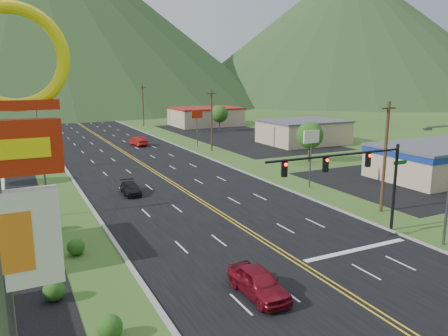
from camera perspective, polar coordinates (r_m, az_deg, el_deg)
name	(u,v)px	position (r m, az deg, el deg)	size (l,w,h in m)	color
traffic_signal	(357,170)	(33.81, 16.99, -0.25)	(13.10, 0.43, 7.00)	black
streetlight_east	(448,176)	(34.74, 27.17, -0.99)	(3.28, 0.25, 9.00)	#59595E
streetlight_west	(39,118)	(80.39, -23.01, 6.00)	(3.28, 0.25, 9.00)	#59595E
building_east_near	(439,159)	(58.92, 26.27, 1.02)	(15.40, 10.40, 4.10)	#CDB38E
building_east_mid	(303,132)	(81.61, 10.31, 4.69)	(14.40, 11.40, 4.30)	#CDB38E
building_east_far	(206,117)	(109.81, -2.40, 6.73)	(16.40, 12.40, 4.50)	#CDB38E
pole_sign_west_a	(43,160)	(40.64, -22.54, 0.94)	(2.00, 0.18, 6.40)	#59595E
pole_sign_west_b	(30,132)	(62.40, -24.03, 4.35)	(2.00, 0.18, 6.40)	#59595E
pole_sign_east_a	(311,143)	(48.52, 11.32, 3.27)	(2.00, 0.18, 6.40)	#59595E
pole_sign_east_b	(197,118)	(76.21, -3.56, 6.55)	(2.00, 0.18, 6.40)	#59595E
tree_east_a	(310,135)	(63.54, 11.14, 4.22)	(3.84, 3.84, 5.82)	#382314
tree_east_b	(219,114)	(97.98, -0.61, 7.08)	(3.84, 3.84, 5.82)	#382314
utility_pole_a	(385,156)	(41.53, 20.29, 1.43)	(1.60, 0.28, 10.00)	#382314
utility_pole_b	(212,120)	(71.84, -1.63, 6.30)	(1.60, 0.28, 10.00)	#382314
utility_pole_c	(143,105)	(109.35, -10.53, 8.03)	(1.60, 0.28, 10.00)	#382314
utility_pole_d	(108,98)	(148.16, -14.85, 8.80)	(1.60, 0.28, 10.00)	#382314
mountain_n	(36,9)	(232.52, -23.34, 18.49)	(220.00, 220.00, 85.00)	#1A3518
mountain_ne	(346,32)	(249.29, 15.69, 16.75)	(180.00, 180.00, 70.00)	#1A3518
car_red_near	(259,283)	(25.34, 4.54, -14.74)	(1.88, 4.67, 1.59)	maroon
car_dark_mid	(131,189)	(46.68, -12.10, -2.66)	(1.72, 4.23, 1.23)	black
car_red_far	(138,141)	(79.14, -11.13, 3.44)	(1.67, 4.80, 1.58)	maroon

